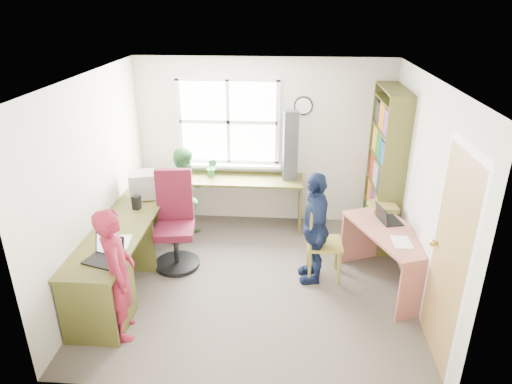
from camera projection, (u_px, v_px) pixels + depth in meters
room at (256, 184)px, 5.08m from camera, size 3.64×3.44×2.44m
l_desk at (137, 256)px, 5.12m from camera, size 2.38×2.95×0.75m
right_desk at (389, 246)px, 5.18m from camera, size 1.02×1.38×0.72m
bookshelf at (385, 171)px, 6.05m from camera, size 0.30×1.02×2.10m
swivel_chair at (175, 226)px, 5.65m from camera, size 0.63×0.63×1.22m
wooden_chair at (319, 239)px, 5.38m from camera, size 0.41×0.41×0.93m
crt_monitor at (144, 185)px, 5.82m from camera, size 0.41×0.39×0.34m
laptop_left at (106, 254)px, 4.49m from camera, size 0.40×0.37×0.23m
laptop_right at (386, 218)px, 5.30m from camera, size 0.31×0.35×0.20m
speaker_a at (137, 202)px, 5.54m from camera, size 0.10×0.10×0.17m
speaker_b at (149, 186)px, 6.02m from camera, size 0.11×0.11×0.17m
cd_tower at (290, 146)px, 6.29m from camera, size 0.22×0.20×0.98m
game_box at (383, 207)px, 5.62m from camera, size 0.35×0.35×0.06m
paper_a at (120, 242)px, 4.82m from camera, size 0.25×0.33×0.00m
paper_b at (402, 242)px, 4.87m from camera, size 0.19×0.28×0.00m
potted_plant at (212, 168)px, 6.49m from camera, size 0.18×0.16×0.28m
person_red at (118, 274)px, 4.37m from camera, size 0.49×0.59×1.38m
person_green at (187, 194)px, 6.22m from camera, size 0.74×0.79×1.31m
person_navy at (315, 228)px, 5.26m from camera, size 0.40×0.82×1.36m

